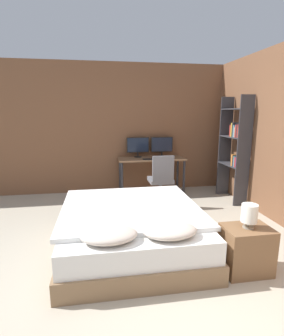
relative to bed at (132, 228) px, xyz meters
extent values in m
plane|color=#B2A893|center=(0.54, -1.24, -0.26)|extent=(20.00, 20.00, 0.00)
cube|color=brown|center=(0.54, 2.57, 1.09)|extent=(12.00, 0.06, 2.70)
cube|color=#846647|center=(0.00, 0.01, -0.15)|extent=(1.68, 1.92, 0.22)
cube|color=white|center=(0.00, 0.01, 0.08)|extent=(1.62, 1.86, 0.25)
cube|color=white|center=(0.00, 0.13, 0.23)|extent=(1.72, 1.61, 0.05)
ellipsoid|color=beige|center=(-0.30, -0.70, 0.27)|extent=(0.55, 0.38, 0.13)
ellipsoid|color=beige|center=(0.30, -0.70, 0.27)|extent=(0.55, 0.38, 0.13)
cube|color=brown|center=(1.15, -0.71, -0.01)|extent=(0.49, 0.36, 0.51)
cylinder|color=gray|center=(1.15, -0.71, 0.25)|extent=(0.11, 0.11, 0.01)
cylinder|color=gray|center=(1.15, -0.71, 0.29)|extent=(0.02, 0.02, 0.05)
cylinder|color=silver|center=(1.15, -0.71, 0.41)|extent=(0.17, 0.17, 0.19)
cube|color=#846042|center=(0.70, 2.22, 0.48)|extent=(1.39, 0.55, 0.03)
cylinder|color=#2D2D33|center=(0.06, 2.00, 0.10)|extent=(0.05, 0.05, 0.73)
cylinder|color=#2D2D33|center=(1.34, 2.00, 0.10)|extent=(0.05, 0.05, 0.73)
cylinder|color=#2D2D33|center=(0.06, 2.45, 0.10)|extent=(0.05, 0.05, 0.73)
cylinder|color=#2D2D33|center=(1.34, 2.45, 0.10)|extent=(0.05, 0.05, 0.73)
cylinder|color=black|center=(0.44, 2.40, 0.50)|extent=(0.16, 0.16, 0.01)
cylinder|color=black|center=(0.44, 2.40, 0.55)|extent=(0.03, 0.03, 0.09)
cube|color=black|center=(0.44, 2.40, 0.76)|extent=(0.47, 0.03, 0.32)
cube|color=#192338|center=(0.44, 2.39, 0.76)|extent=(0.44, 0.00, 0.29)
cylinder|color=black|center=(0.96, 2.40, 0.50)|extent=(0.16, 0.16, 0.01)
cylinder|color=black|center=(0.96, 2.40, 0.55)|extent=(0.03, 0.03, 0.09)
cube|color=black|center=(0.96, 2.40, 0.76)|extent=(0.47, 0.03, 0.32)
cube|color=#192338|center=(0.96, 2.39, 0.76)|extent=(0.44, 0.00, 0.29)
cube|color=black|center=(0.70, 2.05, 0.51)|extent=(0.40, 0.13, 0.02)
ellipsoid|color=black|center=(0.99, 2.05, 0.51)|extent=(0.07, 0.05, 0.04)
cylinder|color=black|center=(0.74, 1.56, -0.24)|extent=(0.52, 0.52, 0.04)
cylinder|color=gray|center=(0.74, 1.56, -0.03)|extent=(0.05, 0.05, 0.38)
cube|color=slate|center=(0.74, 1.56, 0.19)|extent=(0.43, 0.43, 0.07)
cube|color=slate|center=(0.74, 1.37, 0.45)|extent=(0.39, 0.05, 0.45)
cube|color=#333338|center=(2.17, 1.21, 0.73)|extent=(0.27, 0.02, 1.99)
cube|color=#333338|center=(2.17, 1.93, 0.73)|extent=(0.27, 0.02, 1.99)
cube|color=#333338|center=(2.17, 1.57, 0.44)|extent=(0.27, 0.70, 0.02)
cube|color=#333338|center=(2.17, 1.57, 0.97)|extent=(0.27, 0.70, 0.02)
cube|color=#333338|center=(2.17, 1.57, 1.49)|extent=(0.27, 0.70, 0.02)
cube|color=#7A387F|center=(2.17, 1.25, 0.54)|extent=(0.22, 0.04, 0.18)
cube|color=#B2332D|center=(2.17, 1.30, 0.54)|extent=(0.22, 0.04, 0.18)
cube|color=teal|center=(2.17, 1.34, 0.55)|extent=(0.22, 0.03, 0.20)
cube|color=#28282D|center=(2.17, 1.38, 0.55)|extent=(0.22, 0.03, 0.20)
cube|color=orange|center=(2.17, 1.42, 0.56)|extent=(0.22, 0.04, 0.22)
cube|color=#BCB29E|center=(2.17, 1.25, 1.07)|extent=(0.22, 0.04, 0.18)
cube|color=#B2332D|center=(2.17, 1.29, 1.10)|extent=(0.22, 0.02, 0.23)
cube|color=#28282D|center=(2.17, 1.32, 1.11)|extent=(0.22, 0.02, 0.26)
cube|color=#B2332D|center=(2.17, 1.36, 1.10)|extent=(0.22, 0.03, 0.23)
cube|color=#BCB29E|center=(2.17, 1.40, 1.08)|extent=(0.22, 0.02, 0.18)
cube|color=teal|center=(2.17, 1.43, 1.09)|extent=(0.22, 0.03, 0.22)
cube|color=#28282D|center=(2.17, 1.48, 1.12)|extent=(0.22, 0.03, 0.26)
cube|color=gold|center=(2.17, 1.51, 1.11)|extent=(0.22, 0.04, 0.25)
cube|color=#B2332D|center=(2.17, 1.56, 1.09)|extent=(0.22, 0.04, 0.22)
camera|label=1|loc=(-0.37, -3.05, 1.43)|focal=28.00mm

